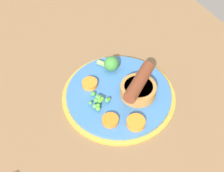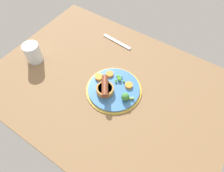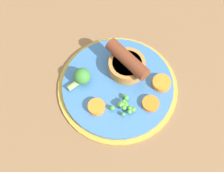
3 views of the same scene
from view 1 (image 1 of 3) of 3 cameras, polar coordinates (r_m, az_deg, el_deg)
dining_table at (r=69.34cm, az=1.92°, el=-5.10°), size 110.00×80.00×3.00cm
dinner_plate at (r=69.91cm, az=1.24°, el=-1.66°), size 25.47×25.47×1.40cm
sausage_pudding at (r=67.49cm, az=4.87°, el=-0.26°), size 8.29×10.14×5.50cm
pea_pile at (r=66.78cm, az=-2.48°, el=-2.57°), size 5.23×4.79×1.77cm
broccoli_floret_near at (r=73.00cm, az=-0.25°, el=4.10°), size 5.23×4.31×3.52cm
carrot_slice_1 at (r=70.35cm, az=-4.09°, el=0.44°), size 4.87×4.87×1.22cm
carrot_slice_2 at (r=63.71cm, az=4.03°, el=-6.86°), size 4.88×4.88×1.30cm
carrot_slice_4 at (r=64.17cm, az=-0.32°, el=-6.28°), size 3.53×3.53×1.01cm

